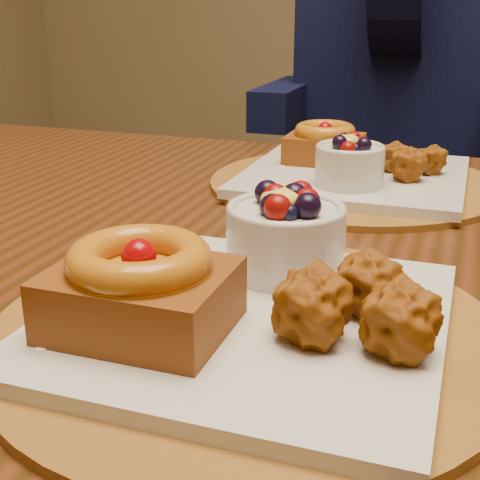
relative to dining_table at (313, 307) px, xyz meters
name	(u,v)px	position (x,y,z in m)	size (l,w,h in m)	color
dining_table	(313,307)	(0.00, 0.00, 0.00)	(1.60, 0.90, 0.76)	#331E09
place_setting_near	(245,296)	(0.00, -0.21, 0.11)	(0.38, 0.38, 0.09)	brown
place_setting_far	(353,170)	(0.00, 0.22, 0.10)	(0.38, 0.38, 0.08)	brown
chair_far	(457,202)	(0.12, 0.91, -0.13)	(0.59, 0.59, 0.99)	black
diner	(403,40)	(-0.02, 0.86, 0.23)	(0.52, 0.50, 0.85)	black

